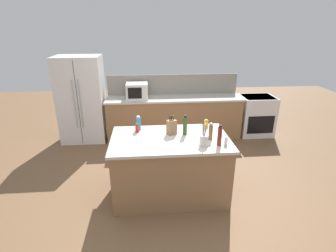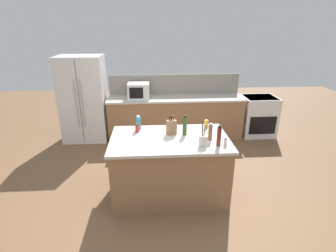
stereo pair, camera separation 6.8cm
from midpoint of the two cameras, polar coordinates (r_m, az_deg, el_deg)
name	(u,v)px [view 1 (the left image)]	position (r m, az deg, el deg)	size (l,w,h in m)	color
ground_plane	(170,192)	(4.26, -0.06, -14.24)	(14.00, 14.00, 0.00)	brown
back_counter_run	(174,117)	(6.03, 1.02, 1.91)	(3.04, 0.66, 0.94)	#936B47
wall_backsplash	(173,84)	(6.14, 0.76, 9.05)	(3.00, 0.03, 0.46)	gray
kitchen_island	(170,166)	(4.01, -0.06, -8.75)	(1.71, 1.05, 0.94)	#936B47
refrigerator	(82,99)	(6.08, -18.56, 5.51)	(0.95, 0.75, 1.86)	white
range_oven	(256,115)	(6.51, 18.29, 2.26)	(0.76, 0.65, 0.92)	white
microwave	(137,91)	(5.82, -7.09, 7.58)	(0.47, 0.39, 0.34)	white
knife_block	(172,127)	(3.88, 0.31, -0.22)	(0.16, 0.15, 0.29)	#936B47
utensil_crock	(204,140)	(3.56, 7.28, -3.03)	(0.12, 0.12, 0.32)	beige
olive_oil_bottle	(185,125)	(3.87, 3.22, 0.13)	(0.06, 0.06, 0.30)	#2D4C1E
vinegar_bottle	(220,136)	(3.58, 10.63, -2.14)	(0.06, 0.06, 0.30)	maroon
salt_shaker	(226,141)	(3.64, 12.00, -3.26)	(0.05, 0.05, 0.12)	silver
dish_soap_bottle	(138,123)	(4.08, -6.94, 0.58)	(0.07, 0.07, 0.23)	#3384BC
hot_sauce_bottle	(137,128)	(3.99, -7.24, -0.46)	(0.05, 0.05, 0.15)	red
honey_jar	(206,124)	(4.18, 7.82, 0.45)	(0.07, 0.07, 0.14)	gold
spice_jar_paprika	(173,125)	(4.13, 0.57, 0.24)	(0.05, 0.05, 0.12)	#B73D1E
pepper_grinder	(211,132)	(3.75, 8.75, -1.25)	(0.06, 0.06, 0.25)	brown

